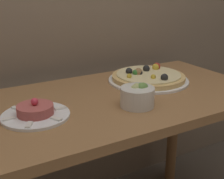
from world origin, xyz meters
TOP-DOWN VIEW (x-y plane):
  - dining_table at (0.00, 0.32)m, footprint 1.34×0.63m
  - pizza_plate at (0.29, 0.41)m, footprint 0.36×0.36m
  - tartare_plate at (-0.27, 0.28)m, footprint 0.23×0.23m
  - small_bowl at (0.08, 0.19)m, footprint 0.12×0.12m

SIDE VIEW (x-z plane):
  - dining_table at x=0.00m, z-range 0.25..0.98m
  - tartare_plate at x=-0.27m, z-range 0.71..0.77m
  - pizza_plate at x=0.29m, z-range 0.71..0.77m
  - small_bowl at x=0.08m, z-range 0.72..0.81m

